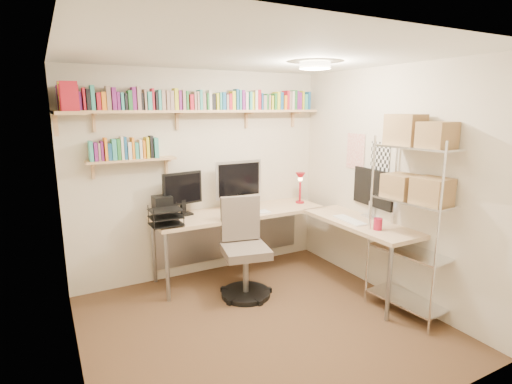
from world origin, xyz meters
TOP-DOWN VIEW (x-y plane):
  - ground at (0.00, 0.00)m, footprint 3.20×3.20m
  - room_shell at (0.00, 0.00)m, footprint 3.24×3.04m
  - wall_shelves at (-0.42, 1.29)m, footprint 3.12×1.09m
  - corner_desk at (0.50, 0.91)m, footprint 2.52×2.09m
  - office_chair at (0.16, 0.67)m, footprint 0.58×0.60m
  - wire_rack at (1.42, -0.49)m, footprint 0.45×0.81m

SIDE VIEW (x-z plane):
  - ground at x=0.00m, z-range 0.00..0.00m
  - office_chair at x=0.16m, z-range -0.09..1.01m
  - corner_desk at x=0.50m, z-range 0.10..1.52m
  - wire_rack at x=1.42m, z-range 0.43..2.43m
  - room_shell at x=0.00m, z-range 0.29..2.81m
  - wall_shelves at x=-0.42m, z-range 1.63..2.43m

